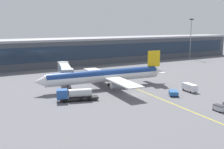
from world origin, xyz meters
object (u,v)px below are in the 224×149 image
Objects in this scene: main_airliner at (105,76)px; crew_van at (190,87)px; pushback_tug at (173,93)px; baggage_cart_0 at (219,108)px; fuel_tanker at (75,95)px.

main_airliner is 8.50× the size of crew_van.
main_airliner is 21.87m from pushback_tug.
baggage_cart_0 is at bearing -91.97° from pushback_tug.
fuel_tanker is 34.66m from crew_van.
main_airliner is 35.88m from baggage_cart_0.
fuel_tanker is 27.76m from pushback_tug.
main_airliner is 17.05m from fuel_tanker.
pushback_tug is 15.91m from baggage_cart_0.
main_airliner is 10.03× the size of pushback_tug.
baggage_cart_0 is (25.81, -24.58, -0.96)m from fuel_tanker.
fuel_tanker is 35.65m from baggage_cart_0.
crew_van reaches higher than pushback_tug.
pushback_tug is at bearing -18.22° from fuel_tanker.
main_airliner is 16.29× the size of baggage_cart_0.
fuel_tanker is (-14.17, -9.22, -2.20)m from main_airliner.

